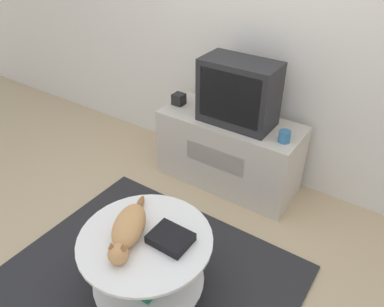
{
  "coord_description": "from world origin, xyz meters",
  "views": [
    {
      "loc": [
        1.08,
        -1.12,
        1.98
      ],
      "look_at": [
        -0.04,
        0.54,
        0.65
      ],
      "focal_mm": 35.0,
      "sensor_mm": 36.0,
      "label": 1
    }
  ],
  "objects": [
    {
      "name": "ground_plane",
      "position": [
        0.0,
        0.0,
        0.0
      ],
      "size": [
        12.0,
        12.0,
        0.0
      ],
      "primitive_type": "plane",
      "color": "tan"
    },
    {
      "name": "coffee_table",
      "position": [
        0.06,
        -0.07,
        0.3
      ],
      "size": [
        0.75,
        0.75,
        0.45
      ],
      "color": "#B2B2B7",
      "rests_on": "rug"
    },
    {
      "name": "tv_stand",
      "position": [
        -0.11,
        1.17,
        0.3
      ],
      "size": [
        1.14,
        0.47,
        0.6
      ],
      "color": "beige",
      "rests_on": "ground_plane"
    },
    {
      "name": "speaker",
      "position": [
        -0.6,
        1.16,
        0.64
      ],
      "size": [
        0.09,
        0.09,
        0.09
      ],
      "color": "black",
      "rests_on": "tv_stand"
    },
    {
      "name": "mug",
      "position": [
        0.36,
        1.09,
        0.64
      ],
      "size": [
        0.08,
        0.08,
        0.08
      ],
      "color": "teal",
      "rests_on": "tv_stand"
    },
    {
      "name": "dvd_box",
      "position": [
        0.19,
        -0.01,
        0.49
      ],
      "size": [
        0.22,
        0.17,
        0.05
      ],
      "color": "black",
      "rests_on": "coffee_table"
    },
    {
      "name": "cat",
      "position": [
        -0.02,
        -0.11,
        0.53
      ],
      "size": [
        0.29,
        0.5,
        0.13
      ],
      "rotation": [
        0.0,
        0.0,
        -1.12
      ],
      "color": "tan",
      "rests_on": "coffee_table"
    },
    {
      "name": "rug",
      "position": [
        0.0,
        0.0,
        0.01
      ],
      "size": [
        1.73,
        1.39,
        0.02
      ],
      "color": "#28282B",
      "rests_on": "ground_plane"
    },
    {
      "name": "wall_back",
      "position": [
        0.0,
        1.49,
        1.3
      ],
      "size": [
        8.0,
        0.05,
        2.6
      ],
      "color": "silver",
      "rests_on": "ground_plane"
    },
    {
      "name": "tv",
      "position": [
        -0.05,
        1.16,
        0.84
      ],
      "size": [
        0.56,
        0.3,
        0.49
      ],
      "color": "#232326",
      "rests_on": "tv_stand"
    }
  ]
}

